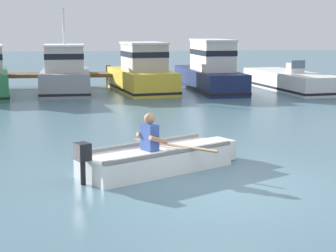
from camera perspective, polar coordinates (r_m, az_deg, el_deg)
name	(u,v)px	position (r m, az deg, el deg)	size (l,w,h in m)	color
ground_plane	(216,188)	(10.00, 5.00, -6.37)	(120.00, 120.00, 0.00)	slate
rowboat_with_person	(159,158)	(11.08, -0.95, -3.34)	(3.43, 2.52, 1.19)	white
moored_boat_grey	(65,75)	(24.75, -10.59, 5.24)	(2.33, 5.08, 3.69)	gray
moored_boat_yellow	(142,74)	(24.68, -2.68, 5.44)	(3.03, 5.45, 2.22)	gold
moored_boat_navy	(210,72)	(25.45, 4.35, 5.64)	(2.37, 6.86, 2.33)	#19234C
moored_boat_white	(290,81)	(26.29, 12.50, 4.55)	(2.90, 6.64, 1.40)	white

